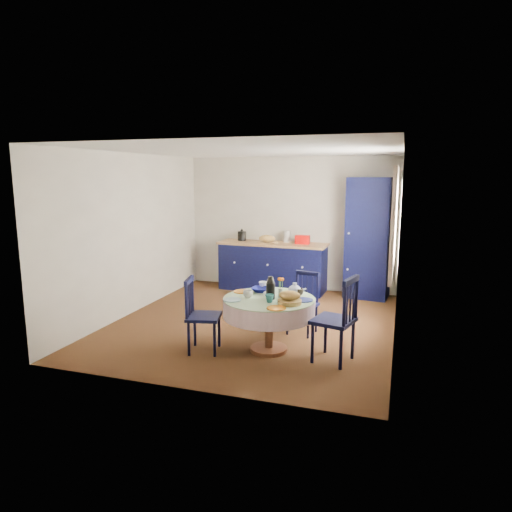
{
  "coord_description": "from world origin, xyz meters",
  "views": [
    {
      "loc": [
        2.02,
        -6.18,
        2.17
      ],
      "look_at": [
        -0.03,
        0.2,
        0.97
      ],
      "focal_mm": 32.0,
      "sensor_mm": 36.0,
      "label": 1
    }
  ],
  "objects": [
    {
      "name": "dining_table",
      "position": [
        0.54,
        -1.0,
        0.56
      ],
      "size": [
        1.13,
        1.13,
        0.96
      ],
      "color": "brown",
      "rests_on": "floor"
    },
    {
      "name": "window",
      "position": [
        1.95,
        0.3,
        1.52
      ],
      "size": [
        0.1,
        1.74,
        1.45
      ],
      "color": "white",
      "rests_on": "wall_right"
    },
    {
      "name": "cobalt_bowl",
      "position": [
        0.34,
        -0.74,
        0.71
      ],
      "size": [
        0.23,
        0.23,
        0.06
      ],
      "primitive_type": "imported",
      "color": "navy",
      "rests_on": "dining_table"
    },
    {
      "name": "wall_right",
      "position": [
        2.0,
        0.0,
        1.25
      ],
      "size": [
        0.02,
        4.5,
        2.5
      ],
      "primitive_type": "cube",
      "color": "silver",
      "rests_on": "floor"
    },
    {
      "name": "wall_left",
      "position": [
        -2.0,
        0.0,
        1.25
      ],
      "size": [
        0.02,
        4.5,
        2.5
      ],
      "primitive_type": "cube",
      "color": "silver",
      "rests_on": "floor"
    },
    {
      "name": "ceiling",
      "position": [
        0.0,
        0.0,
        2.5
      ],
      "size": [
        4.5,
        4.5,
        0.0
      ],
      "primitive_type": "plane",
      "rotation": [
        3.14,
        0.0,
        0.0
      ],
      "color": "white",
      "rests_on": "wall_back"
    },
    {
      "name": "mug_c",
      "position": [
        0.84,
        -0.76,
        0.73
      ],
      "size": [
        0.11,
        0.11,
        0.09
      ],
      "primitive_type": "imported",
      "color": "black",
      "rests_on": "dining_table"
    },
    {
      "name": "chair_right",
      "position": [
        1.37,
        -1.07,
        0.52
      ],
      "size": [
        0.54,
        0.56,
        1.03
      ],
      "rotation": [
        0.0,
        0.0,
        -1.83
      ],
      "color": "black",
      "rests_on": "floor"
    },
    {
      "name": "floor",
      "position": [
        0.0,
        0.0,
        0.0
      ],
      "size": [
        4.5,
        4.5,
        0.0
      ],
      "primitive_type": "plane",
      "color": "black",
      "rests_on": "ground"
    },
    {
      "name": "mug_b",
      "position": [
        0.58,
        -1.18,
        0.73
      ],
      "size": [
        0.1,
        0.1,
        0.1
      ],
      "primitive_type": "imported",
      "color": "#276F6F",
      "rests_on": "dining_table"
    },
    {
      "name": "wall_back",
      "position": [
        0.0,
        2.25,
        1.25
      ],
      "size": [
        4.0,
        0.02,
        2.5
      ],
      "primitive_type": "cube",
      "color": "silver",
      "rests_on": "floor"
    },
    {
      "name": "mug_a",
      "position": [
        0.27,
        -1.06,
        0.73
      ],
      "size": [
        0.12,
        0.12,
        0.09
      ],
      "primitive_type": "imported",
      "color": "silver",
      "rests_on": "dining_table"
    },
    {
      "name": "mug_d",
      "position": [
        0.32,
        -0.6,
        0.73
      ],
      "size": [
        0.11,
        0.11,
        0.1
      ],
      "primitive_type": "imported",
      "color": "silver",
      "rests_on": "dining_table"
    },
    {
      "name": "chair_left",
      "position": [
        -0.28,
        -1.25,
        0.47
      ],
      "size": [
        0.48,
        0.49,
        0.93
      ],
      "rotation": [
        0.0,
        0.0,
        1.8
      ],
      "color": "black",
      "rests_on": "floor"
    },
    {
      "name": "pantry_cabinet",
      "position": [
        1.48,
        2.0,
        1.06
      ],
      "size": [
        0.8,
        0.61,
        2.13
      ],
      "rotation": [
        0.0,
        0.0,
        -0.1
      ],
      "color": "black",
      "rests_on": "floor"
    },
    {
      "name": "kitchen_counter",
      "position": [
        -0.27,
        1.96,
        0.47
      ],
      "size": [
        2.07,
        0.72,
        1.15
      ],
      "rotation": [
        0.0,
        0.0,
        -0.04
      ],
      "color": "black",
      "rests_on": "floor"
    },
    {
      "name": "chair_far",
      "position": [
        0.79,
        -0.2,
        0.43
      ],
      "size": [
        0.44,
        0.43,
        0.85
      ],
      "rotation": [
        0.0,
        0.0,
        -0.2
      ],
      "color": "black",
      "rests_on": "floor"
    }
  ]
}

